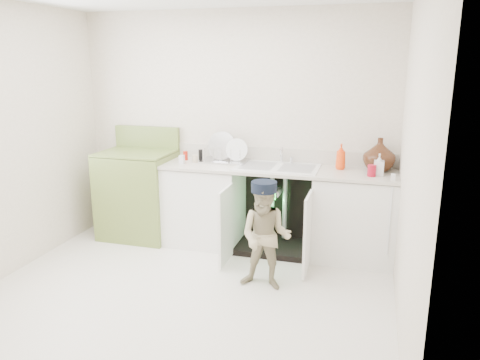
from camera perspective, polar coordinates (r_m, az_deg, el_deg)
name	(u,v)px	position (r m, az deg, el deg)	size (l,w,h in m)	color
ground	(185,294)	(4.21, -6.69, -13.63)	(3.50, 3.50, 0.00)	beige
room_shell	(181,153)	(3.79, -7.24, 3.31)	(6.00, 5.50, 1.26)	silver
counter_run	(280,207)	(4.94, 4.85, -3.26)	(2.44, 1.02, 1.23)	white
avocado_stove	(139,193)	(5.44, -12.27, -1.54)	(0.79, 0.65, 1.23)	olive
repair_worker	(266,236)	(4.11, 3.15, -6.78)	(0.47, 0.73, 0.97)	tan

